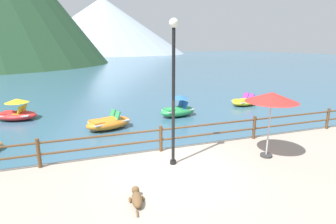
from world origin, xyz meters
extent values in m
plane|color=#38607A|center=(0.00, 40.00, 0.00)|extent=(200.00, 200.00, 0.00)
cube|color=#A39989|center=(0.00, -2.20, 0.20)|extent=(28.00, 8.00, 0.40)
cylinder|color=brown|center=(-3.97, 1.55, 0.88)|extent=(0.12, 0.12, 0.95)
cylinder|color=brown|center=(0.00, 1.55, 0.88)|extent=(0.12, 0.12, 0.95)
cylinder|color=brown|center=(3.97, 1.55, 0.88)|extent=(0.12, 0.12, 0.95)
cylinder|color=brown|center=(7.93, 1.55, 0.88)|extent=(0.12, 0.12, 0.95)
cylinder|color=brown|center=(0.00, 1.55, 1.21)|extent=(23.80, 0.07, 0.07)
cylinder|color=brown|center=(0.00, 1.55, 0.83)|extent=(23.80, 0.07, 0.07)
cylinder|color=black|center=(0.05, 0.42, 2.50)|extent=(0.10, 0.10, 4.20)
sphere|color=silver|center=(0.05, 0.42, 4.72)|extent=(0.28, 0.28, 0.28)
cylinder|color=black|center=(0.05, 0.42, 0.46)|extent=(0.20, 0.20, 0.12)
cylinder|color=#B2B2B7|center=(3.26, -0.10, 1.40)|extent=(0.05, 0.05, 2.00)
cone|color=red|center=(3.26, -0.10, 2.48)|extent=(1.70, 1.70, 0.32)
cylinder|color=#333333|center=(3.26, -0.10, 0.44)|extent=(0.40, 0.40, 0.08)
ellipsoid|color=brown|center=(-1.55, -1.39, 0.52)|extent=(0.34, 0.67, 0.24)
sphere|color=brown|center=(-1.50, -1.02, 0.56)|extent=(0.20, 0.20, 0.20)
ellipsoid|color=brown|center=(-1.49, -0.91, 0.54)|extent=(0.09, 0.13, 0.08)
cylinder|color=brown|center=(-1.65, -1.80, 0.44)|extent=(0.07, 0.22, 0.04)
ellipsoid|color=brown|center=(-1.37, -1.25, 0.44)|extent=(0.09, 0.21, 0.07)
ellipsoid|color=brown|center=(-1.69, -1.21, 0.44)|extent=(0.09, 0.21, 0.07)
ellipsoid|color=orange|center=(-1.28, 6.10, 0.29)|extent=(2.62, 1.93, 0.59)
cube|color=silver|center=(-1.28, 6.10, 0.40)|extent=(2.06, 1.55, 0.06)
cube|color=#339956|center=(-1.19, 6.39, 0.47)|extent=(0.51, 0.51, 0.08)
cube|color=#339956|center=(-1.02, 6.45, 0.69)|extent=(0.33, 0.45, 0.43)
cube|color=#339956|center=(-1.03, 5.92, 0.47)|extent=(0.51, 0.51, 0.08)
cube|color=#339956|center=(-0.86, 5.98, 0.69)|extent=(0.33, 0.45, 0.43)
cube|color=orange|center=(-1.89, 5.89, 0.46)|extent=(0.77, 0.99, 0.12)
ellipsoid|color=green|center=(2.89, 7.22, 0.29)|extent=(2.39, 1.49, 0.58)
cube|color=silver|center=(2.89, 7.22, 0.39)|extent=(1.88, 1.21, 0.06)
cube|color=blue|center=(3.02, 7.47, 0.46)|extent=(0.46, 0.46, 0.08)
cube|color=blue|center=(3.19, 7.50, 0.68)|extent=(0.27, 0.43, 0.43)
cube|color=blue|center=(3.09, 7.03, 0.46)|extent=(0.46, 0.46, 0.08)
cube|color=blue|center=(3.27, 7.06, 0.68)|extent=(0.27, 0.43, 0.43)
cube|color=green|center=(2.29, 7.11, 0.45)|extent=(0.62, 0.86, 0.12)
cone|color=blue|center=(3.00, 7.24, 1.16)|extent=(1.23, 1.23, 0.22)
ellipsoid|color=red|center=(-5.97, 9.48, 0.24)|extent=(2.45, 1.88, 0.49)
cube|color=silver|center=(-5.97, 9.48, 0.33)|extent=(1.93, 1.51, 0.06)
cube|color=yellow|center=(-5.74, 9.69, 0.40)|extent=(0.50, 0.50, 0.08)
cube|color=yellow|center=(-5.57, 9.63, 0.62)|extent=(0.31, 0.44, 0.43)
cube|color=yellow|center=(-5.89, 9.19, 0.40)|extent=(0.50, 0.50, 0.08)
cube|color=yellow|center=(-5.72, 9.14, 0.62)|extent=(0.31, 0.44, 0.43)
cube|color=red|center=(-6.54, 9.66, 0.39)|extent=(0.72, 1.01, 0.12)
cone|color=yellow|center=(-5.87, 9.45, 1.10)|extent=(1.54, 1.54, 0.22)
ellipsoid|color=yellow|center=(8.38, 8.41, 0.23)|extent=(2.37, 1.69, 0.46)
cube|color=silver|center=(8.38, 8.41, 0.31)|extent=(1.86, 1.36, 0.06)
cube|color=purple|center=(8.48, 8.68, 0.38)|extent=(0.48, 0.48, 0.08)
cube|color=purple|center=(8.65, 8.72, 0.60)|extent=(0.30, 0.44, 0.43)
cube|color=purple|center=(8.59, 8.21, 0.38)|extent=(0.48, 0.48, 0.08)
cube|color=purple|center=(8.77, 8.25, 0.60)|extent=(0.30, 0.44, 0.43)
cube|color=yellow|center=(7.81, 8.26, 0.37)|extent=(0.66, 0.93, 0.12)
cone|color=#284C2D|center=(-11.17, 66.94, 10.99)|extent=(30.16, 30.16, 21.97)
cone|color=#9EADBC|center=(11.29, 118.88, 11.93)|extent=(71.29, 71.29, 23.86)
camera|label=1|loc=(-2.73, -6.99, 4.14)|focal=28.50mm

